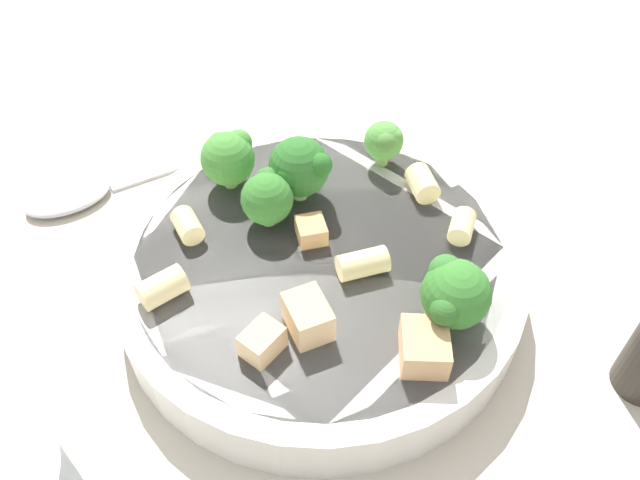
% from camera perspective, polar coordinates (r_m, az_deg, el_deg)
% --- Properties ---
extents(ground_plane, '(2.00, 2.00, 0.00)m').
position_cam_1_polar(ground_plane, '(0.39, 0.00, -4.41)').
color(ground_plane, '#BCB29E').
extents(pasta_bowl, '(0.24, 0.24, 0.03)m').
position_cam_1_polar(pasta_bowl, '(0.37, 0.00, -2.51)').
color(pasta_bowl, silver).
rests_on(pasta_bowl, ground_plane).
extents(broccoli_floret_0, '(0.04, 0.03, 0.04)m').
position_cam_1_polar(broccoli_floret_0, '(0.40, -8.38, 7.58)').
color(broccoli_floret_0, '#84AD60').
rests_on(broccoli_floret_0, pasta_bowl).
extents(broccoli_floret_1, '(0.04, 0.04, 0.04)m').
position_cam_1_polar(broccoli_floret_1, '(0.38, -1.93, 6.62)').
color(broccoli_floret_1, '#9EC175').
rests_on(broccoli_floret_1, pasta_bowl).
extents(broccoli_floret_2, '(0.04, 0.04, 0.04)m').
position_cam_1_polar(broccoli_floret_2, '(0.32, 12.16, -4.78)').
color(broccoli_floret_2, '#84AD60').
rests_on(broccoli_floret_2, pasta_bowl).
extents(broccoli_floret_3, '(0.03, 0.03, 0.03)m').
position_cam_1_polar(broccoli_floret_3, '(0.41, 5.92, 8.97)').
color(broccoli_floret_3, '#84AD60').
rests_on(broccoli_floret_3, pasta_bowl).
extents(broccoli_floret_4, '(0.03, 0.03, 0.03)m').
position_cam_1_polar(broccoli_floret_4, '(0.37, -4.82, 4.00)').
color(broccoli_floret_4, '#9EC175').
rests_on(broccoli_floret_4, pasta_bowl).
extents(rigatoni_0, '(0.02, 0.02, 0.01)m').
position_cam_1_polar(rigatoni_0, '(0.38, 12.85, 1.24)').
color(rigatoni_0, beige).
rests_on(rigatoni_0, pasta_bowl).
extents(rigatoni_1, '(0.03, 0.02, 0.02)m').
position_cam_1_polar(rigatoni_1, '(0.40, 9.34, 5.13)').
color(rigatoni_1, beige).
rests_on(rigatoni_1, pasta_bowl).
extents(rigatoni_2, '(0.02, 0.02, 0.01)m').
position_cam_1_polar(rigatoni_2, '(0.37, -12.02, 1.30)').
color(rigatoni_2, beige).
rests_on(rigatoni_2, pasta_bowl).
extents(rigatoni_3, '(0.02, 0.03, 0.02)m').
position_cam_1_polar(rigatoni_3, '(0.34, -14.22, -4.22)').
color(rigatoni_3, beige).
rests_on(rigatoni_3, pasta_bowl).
extents(rigatoni_4, '(0.02, 0.03, 0.02)m').
position_cam_1_polar(rigatoni_4, '(0.35, 3.92, -2.16)').
color(rigatoni_4, beige).
rests_on(rigatoni_4, pasta_bowl).
extents(chicken_chunk_0, '(0.02, 0.02, 0.01)m').
position_cam_1_polar(chicken_chunk_0, '(0.37, -0.89, 0.84)').
color(chicken_chunk_0, tan).
rests_on(chicken_chunk_0, pasta_bowl).
extents(chicken_chunk_1, '(0.03, 0.02, 0.02)m').
position_cam_1_polar(chicken_chunk_1, '(0.32, -1.12, -7.03)').
color(chicken_chunk_1, tan).
rests_on(chicken_chunk_1, pasta_bowl).
extents(chicken_chunk_2, '(0.02, 0.03, 0.02)m').
position_cam_1_polar(chicken_chunk_2, '(0.32, -5.31, -9.24)').
color(chicken_chunk_2, tan).
rests_on(chicken_chunk_2, pasta_bowl).
extents(chicken_chunk_3, '(0.04, 0.03, 0.02)m').
position_cam_1_polar(chicken_chunk_3, '(0.32, 9.52, -9.63)').
color(chicken_chunk_3, tan).
rests_on(chicken_chunk_3, pasta_bowl).
extents(spoon, '(0.04, 0.19, 0.01)m').
position_cam_1_polar(spoon, '(0.47, -19.32, 4.68)').
color(spoon, silver).
rests_on(spoon, ground_plane).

